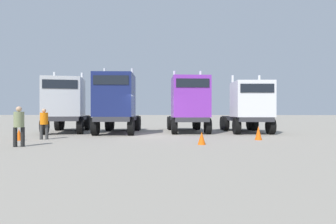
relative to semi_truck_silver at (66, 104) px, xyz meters
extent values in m
plane|color=gray|center=(6.02, -1.87, -1.97)|extent=(200.00, 200.00, 0.00)
cube|color=#333338|center=(-0.26, 1.13, -0.95)|extent=(3.50, 6.45, 0.30)
cube|color=#B7BABF|center=(0.14, -0.59, 0.47)|extent=(2.91, 3.05, 2.55)
cube|color=black|center=(0.43, -1.87, 1.22)|extent=(2.06, 0.51, 0.55)
cylinder|color=silver|center=(0.74, 1.02, 0.77)|extent=(0.22, 0.22, 3.15)
cylinder|color=silver|center=(-1.11, 0.60, 0.77)|extent=(0.22, 0.22, 3.15)
cylinder|color=#333338|center=(-0.56, 2.44, -0.74)|extent=(1.32, 1.32, 0.12)
cylinder|color=black|center=(1.34, -0.92, -1.41)|extent=(0.59, 1.17, 1.12)
cylinder|color=black|center=(-0.81, -1.41, -1.41)|extent=(0.59, 1.17, 1.12)
cylinder|color=black|center=(0.49, 2.79, -1.41)|extent=(0.59, 1.17, 1.12)
cylinder|color=black|center=(-1.65, 2.30, -1.41)|extent=(0.59, 1.17, 1.12)
cylinder|color=black|center=(0.25, 3.86, -1.41)|extent=(0.59, 1.17, 1.12)
cylinder|color=black|center=(-1.90, 3.37, -1.41)|extent=(0.59, 1.17, 1.12)
cube|color=#333338|center=(3.59, 0.66, -0.96)|extent=(2.63, 6.49, 0.30)
cube|color=navy|center=(3.71, -1.23, 0.55)|extent=(2.57, 2.73, 2.71)
cube|color=black|center=(3.80, -2.53, 1.38)|extent=(2.10, 0.18, 0.55)
cylinder|color=silver|center=(4.56, 0.27, 0.85)|extent=(0.19, 0.19, 3.31)
cylinder|color=silver|center=(2.67, 0.14, 0.85)|extent=(0.19, 0.19, 3.31)
cylinder|color=#333338|center=(3.49, 2.05, -0.75)|extent=(1.17, 1.17, 0.12)
cylinder|color=black|center=(4.85, -1.74, -1.41)|extent=(0.42, 1.14, 1.12)
cylinder|color=black|center=(2.66, -1.89, -1.41)|extent=(0.42, 1.14, 1.12)
cylinder|color=black|center=(4.58, 2.30, -1.41)|extent=(0.42, 1.14, 1.12)
cylinder|color=black|center=(2.38, 2.15, -1.41)|extent=(0.42, 1.14, 1.12)
cylinder|color=black|center=(4.50, 3.40, -1.41)|extent=(0.42, 1.14, 1.12)
cylinder|color=black|center=(2.31, 3.25, -1.41)|extent=(0.42, 1.14, 1.12)
cube|color=#333338|center=(8.37, 1.77, -1.01)|extent=(2.84, 6.53, 0.30)
cube|color=purple|center=(8.57, -0.21, 0.48)|extent=(2.63, 2.58, 2.69)
cube|color=black|center=(8.69, -1.40, 1.30)|extent=(2.09, 0.25, 0.55)
cylinder|color=silver|center=(9.38, 1.20, 0.78)|extent=(0.20, 0.20, 3.29)
cylinder|color=silver|center=(7.49, 1.01, 0.78)|extent=(0.20, 0.20, 3.29)
cylinder|color=#333338|center=(8.22, 3.16, -0.80)|extent=(1.21, 1.21, 0.12)
cylinder|color=black|center=(9.71, -0.57, -1.44)|extent=(0.46, 1.09, 1.06)
cylinder|color=black|center=(7.52, -0.80, -1.44)|extent=(0.46, 1.09, 1.06)
cylinder|color=black|center=(9.30, 3.44, -1.44)|extent=(0.46, 1.09, 1.06)
cylinder|color=black|center=(7.11, 3.22, -1.44)|extent=(0.46, 1.09, 1.06)
cylinder|color=black|center=(9.19, 4.54, -1.44)|extent=(0.46, 1.09, 1.06)
cylinder|color=black|center=(7.00, 4.31, -1.44)|extent=(0.46, 1.09, 1.06)
cube|color=#333338|center=(12.59, 1.48, -0.99)|extent=(2.40, 5.72, 0.30)
cube|color=white|center=(12.65, -0.20, 0.32)|extent=(2.48, 2.37, 2.34)
cube|color=black|center=(12.69, -1.36, 0.97)|extent=(2.10, 0.12, 0.55)
cylinder|color=silver|center=(13.55, 1.13, 0.62)|extent=(0.19, 0.19, 2.94)
cylinder|color=silver|center=(11.65, 1.06, 0.62)|extent=(0.19, 0.19, 2.94)
cylinder|color=#333338|center=(12.55, 2.72, -0.78)|extent=(1.14, 1.14, 0.12)
cylinder|color=black|center=(13.77, -0.60, -1.43)|extent=(0.39, 1.09, 1.08)
cylinder|color=black|center=(11.57, -0.68, -1.43)|extent=(0.39, 1.09, 1.08)
cylinder|color=black|center=(13.65, 2.74, -1.43)|extent=(0.39, 1.09, 1.08)
cylinder|color=black|center=(11.45, 2.66, -1.43)|extent=(0.39, 1.09, 1.08)
cylinder|color=black|center=(13.61, 3.84, -1.43)|extent=(0.39, 1.09, 1.08)
cylinder|color=black|center=(11.41, 3.76, -1.43)|extent=(0.39, 1.09, 1.08)
cylinder|color=#3B3B3B|center=(0.54, -4.32, -1.57)|extent=(0.18, 0.18, 0.80)
cylinder|color=#3B3B3B|center=(0.82, -4.28, -1.57)|extent=(0.18, 0.18, 0.80)
cylinder|color=orange|center=(0.68, -4.30, -0.86)|extent=(0.46, 0.46, 0.63)
sphere|color=tan|center=(0.68, -4.30, -0.44)|extent=(0.22, 0.22, 0.22)
cylinder|color=black|center=(1.26, -7.17, -1.56)|extent=(0.20, 0.20, 0.82)
cylinder|color=black|center=(1.00, -7.27, -1.56)|extent=(0.20, 0.20, 0.82)
cylinder|color=#7D865B|center=(1.13, -7.22, -0.82)|extent=(0.51, 0.51, 0.65)
sphere|color=tan|center=(1.13, -7.22, -0.39)|extent=(0.22, 0.22, 0.22)
cone|color=#F2590C|center=(-0.36, -4.82, -1.68)|extent=(0.36, 0.36, 0.59)
cone|color=#F2590C|center=(11.97, -4.05, -1.61)|extent=(0.36, 0.36, 0.72)
cone|color=#F2590C|center=(8.85, -6.15, -1.68)|extent=(0.36, 0.36, 0.58)
camera|label=1|loc=(7.87, -18.02, -0.50)|focal=28.32mm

